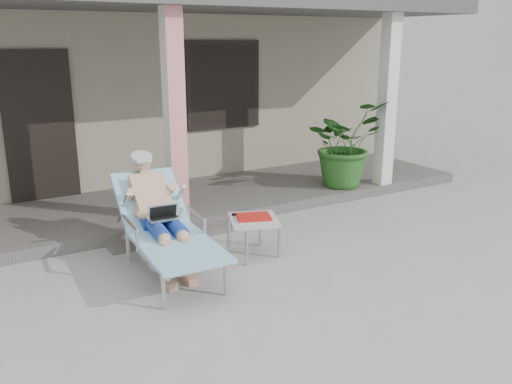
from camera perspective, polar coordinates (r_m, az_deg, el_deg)
ground at (r=5.35m, az=0.94°, el=-10.71°), size 60.00×60.00×0.00m
house at (r=10.89m, az=-17.39°, el=11.36°), size 10.40×5.40×3.30m
porch_deck at (r=7.86m, az=-10.48°, el=-1.55°), size 10.00×2.00×0.15m
porch_overhang at (r=7.47m, az=-11.42°, el=18.63°), size 10.00×2.30×2.85m
porch_step at (r=6.85m, az=-7.13°, el=-4.35°), size 2.00×0.30×0.07m
lounger at (r=5.76m, az=-9.94°, el=-0.79°), size 0.80×1.94×1.24m
side_table at (r=6.11m, az=-0.25°, el=-3.15°), size 0.68×0.68×0.47m
potted_palm at (r=8.56m, az=9.28°, el=5.07°), size 1.33×1.19×1.33m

